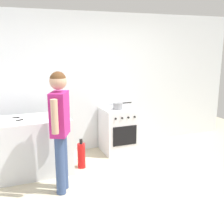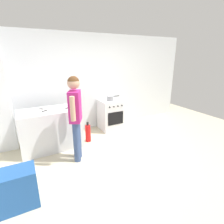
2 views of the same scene
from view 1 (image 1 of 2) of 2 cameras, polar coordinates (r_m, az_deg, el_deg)
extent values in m
plane|color=beige|center=(4.09, 5.48, -16.03)|extent=(8.00, 8.00, 0.00)
cube|color=silver|center=(5.41, -3.61, 5.93)|extent=(6.00, 0.10, 2.60)
cube|color=silver|center=(4.64, -16.65, -6.76)|extent=(1.30, 0.70, 0.90)
cube|color=silver|center=(5.38, 1.31, -3.64)|extent=(0.62, 0.60, 0.85)
cube|color=black|center=(5.12, 2.64, -4.85)|extent=(0.46, 0.01, 0.36)
cylinder|color=black|center=(5.11, 0.42, 0.33)|extent=(0.20, 0.20, 0.01)
cylinder|color=black|center=(5.22, 3.25, 0.58)|extent=(0.20, 0.20, 0.01)
cylinder|color=black|center=(5.33, -0.54, 0.88)|extent=(0.20, 0.20, 0.01)
cylinder|color=black|center=(5.43, 2.19, 1.11)|extent=(0.20, 0.20, 0.01)
cylinder|color=black|center=(4.94, 0.76, -1.39)|extent=(0.04, 0.02, 0.04)
cylinder|color=black|center=(4.99, 2.07, -1.26)|extent=(0.04, 0.02, 0.04)
cylinder|color=black|center=(5.04, 3.36, -1.12)|extent=(0.04, 0.02, 0.04)
cylinder|color=black|center=(5.09, 4.62, -0.99)|extent=(0.04, 0.02, 0.04)
cylinder|color=gray|center=(5.18, 1.20, 1.26)|extent=(0.18, 0.18, 0.13)
cylinder|color=black|center=(5.24, 3.04, 1.89)|extent=(0.18, 0.02, 0.02)
cube|color=silver|center=(4.55, -9.99, -0.80)|extent=(0.22, 0.07, 0.01)
cube|color=black|center=(4.50, -11.97, -1.02)|extent=(0.11, 0.04, 0.01)
cube|color=silver|center=(4.41, -19.54, -1.84)|extent=(0.10, 0.06, 0.01)
cube|color=black|center=(4.45, -18.30, -1.57)|extent=(0.11, 0.06, 0.01)
cube|color=silver|center=(4.72, -20.74, -0.96)|extent=(0.22, 0.16, 0.01)
cube|color=black|center=(4.64, -18.89, -1.03)|extent=(0.11, 0.08, 0.01)
cylinder|color=#384C7A|center=(3.94, -10.46, -10.67)|extent=(0.13, 0.13, 0.83)
cylinder|color=#384C7A|center=(4.08, -9.91, -9.77)|extent=(0.13, 0.13, 0.83)
cube|color=#B7267A|center=(3.78, -10.62, -0.37)|extent=(0.33, 0.39, 0.59)
cylinder|color=tan|center=(3.55, -11.60, -0.94)|extent=(0.09, 0.09, 0.44)
cylinder|color=tan|center=(4.00, -9.79, 0.77)|extent=(0.09, 0.09, 0.44)
sphere|color=tan|center=(3.71, -10.92, 6.17)|extent=(0.22, 0.22, 0.22)
sphere|color=brown|center=(3.70, -10.93, 6.48)|extent=(0.21, 0.21, 0.21)
cylinder|color=red|center=(4.76, -6.24, -8.83)|extent=(0.13, 0.13, 0.42)
cylinder|color=black|center=(4.67, -6.32, -5.99)|extent=(0.05, 0.05, 0.08)
camera|label=2|loc=(0.54, -40.70, 10.20)|focal=28.00mm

